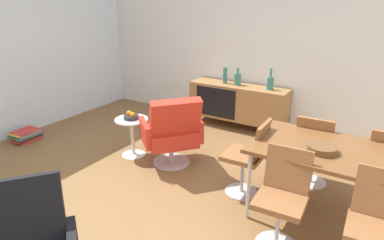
{
  "coord_description": "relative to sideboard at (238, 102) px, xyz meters",
  "views": [
    {
      "loc": [
        1.71,
        -2.45,
        2.02
      ],
      "look_at": [
        -0.02,
        0.32,
        0.81
      ],
      "focal_mm": 30.82,
      "sensor_mm": 36.0,
      "label": 1
    }
  ],
  "objects": [
    {
      "name": "magazine_stack",
      "position": [
        -2.48,
        -2.19,
        -0.36
      ],
      "size": [
        0.31,
        0.4,
        0.16
      ],
      "color": "red",
      "rests_on": "ground_plane"
    },
    {
      "name": "fruit_bowl",
      "position": [
        -0.78,
        -1.69,
        0.12
      ],
      "size": [
        0.2,
        0.2,
        0.11
      ],
      "color": "#262628",
      "rests_on": "side_table_round"
    },
    {
      "name": "wooden_bowl_on_table",
      "position": [
        1.66,
        -1.89,
        0.33
      ],
      "size": [
        0.26,
        0.26,
        0.06
      ],
      "primitive_type": "cylinder",
      "color": "brown",
      "rests_on": "dining_table"
    },
    {
      "name": "vase_cobalt",
      "position": [
        -0.03,
        0.0,
        0.38
      ],
      "size": [
        0.11,
        0.11,
        0.28
      ],
      "color": "#337266",
      "rests_on": "sideboard"
    },
    {
      "name": "wall_back",
      "position": [
        0.37,
        0.3,
        0.96
      ],
      "size": [
        6.8,
        0.12,
        2.8
      ],
      "primitive_type": "cube",
      "color": "silver",
      "rests_on": "ground_plane"
    },
    {
      "name": "vase_sculptural_dark",
      "position": [
        -0.25,
        0.0,
        0.41
      ],
      "size": [
        0.07,
        0.07,
        0.26
      ],
      "color": "#337266",
      "rests_on": "sideboard"
    },
    {
      "name": "sideboard",
      "position": [
        0.0,
        0.0,
        0.0
      ],
      "size": [
        1.6,
        0.45,
        0.72
      ],
      "color": "olive",
      "rests_on": "ground_plane"
    },
    {
      "name": "ground_plane",
      "position": [
        0.37,
        -2.3,
        -0.44
      ],
      "size": [
        8.32,
        8.32,
        0.0
      ],
      "primitive_type": "plane",
      "color": "brown"
    },
    {
      "name": "dining_chair_front_right",
      "position": [
        2.17,
        -2.34,
        0.03
      ],
      "size": [
        0.41,
        0.44,
        0.86
      ],
      "color": "brown",
      "rests_on": "ground_plane"
    },
    {
      "name": "dining_chair_front_left",
      "position": [
        1.47,
        -2.34,
        0.03
      ],
      "size": [
        0.42,
        0.44,
        0.86
      ],
      "color": "brown",
      "rests_on": "ground_plane"
    },
    {
      "name": "dining_chair_back_left",
      "position": [
        1.47,
        -1.22,
        0.03
      ],
      "size": [
        0.41,
        0.44,
        0.86
      ],
      "color": "brown",
      "rests_on": "ground_plane"
    },
    {
      "name": "dining_chair_near_window",
      "position": [
        0.93,
        -1.78,
        0.03
      ],
      "size": [
        0.44,
        0.41,
        0.86
      ],
      "color": "brown",
      "rests_on": "ground_plane"
    },
    {
      "name": "side_table_round",
      "position": [
        -0.78,
        -1.69,
        -0.12
      ],
      "size": [
        0.44,
        0.44,
        0.52
      ],
      "color": "white",
      "rests_on": "ground_plane"
    },
    {
      "name": "dining_table",
      "position": [
        1.82,
        -1.78,
        0.26
      ],
      "size": [
        1.6,
        0.9,
        0.74
      ],
      "color": "brown",
      "rests_on": "ground_plane"
    },
    {
      "name": "vase_ceramic_small",
      "position": [
        0.51,
        0.0,
        0.39
      ],
      "size": [
        0.1,
        0.1,
        0.32
      ],
      "color": "#337266",
      "rests_on": "sideboard"
    },
    {
      "name": "lounge_chair_red",
      "position": [
        -0.14,
        -1.65,
        0.03
      ],
      "size": [
        0.9,
        0.91,
        0.95
      ],
      "color": "red",
      "rests_on": "ground_plane"
    }
  ]
}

